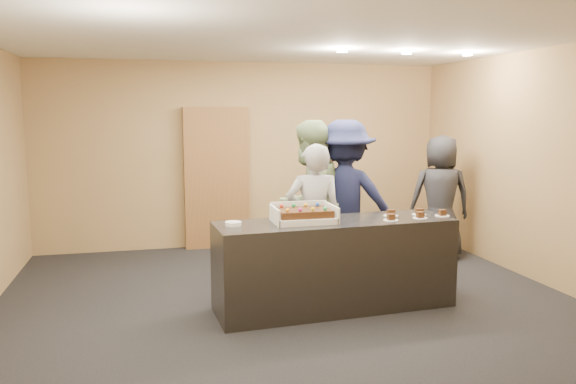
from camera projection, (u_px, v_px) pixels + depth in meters
The scene contains 17 objects.
room at pixel (285, 172), 5.91m from camera, with size 6.04×6.00×2.70m.
serving_counter at pixel (335, 264), 5.66m from camera, with size 2.40×0.70×0.90m, color black.
storage_cabinet at pixel (217, 178), 8.17m from camera, with size 0.93×0.15×2.05m, color brown.
cake_box at pixel (303, 217), 5.53m from camera, with size 0.61×0.42×0.18m.
sheet_cake at pixel (304, 212), 5.50m from camera, with size 0.52×0.36×0.11m.
plate_stack at pixel (233, 224), 5.33m from camera, with size 0.16×0.16×0.04m, color white.
slice_a at pixel (391, 218), 5.59m from camera, with size 0.15×0.15×0.07m.
slice_b at pixel (391, 214), 5.84m from camera, with size 0.15×0.15×0.07m.
slice_c at pixel (420, 216), 5.71m from camera, with size 0.15×0.15×0.07m.
slice_d at pixel (419, 213), 5.91m from camera, with size 0.15×0.15×0.07m.
slice_e at pixel (442, 214), 5.84m from camera, with size 0.15×0.15×0.07m.
person_server_grey at pixel (314, 220), 6.02m from camera, with size 0.60×0.39×1.65m, color #9A9B9F.
person_sage_man at pixel (309, 203), 6.45m from camera, with size 0.92×0.71×1.89m, color #8EA977.
person_navy_man at pixel (345, 201), 6.59m from camera, with size 1.22×0.70×1.89m, color #181D42.
person_brown_extra at pixel (325, 205), 7.18m from camera, with size 0.94×0.39×1.60m, color brown.
person_dark_suit at pixel (440, 197), 7.58m from camera, with size 0.82×0.53×1.68m, color #242428.
ceiling_spotlights at pixel (407, 52), 6.59m from camera, with size 1.72×0.12×0.03m.
Camera 1 is at (-1.39, -5.72, 1.96)m, focal length 35.00 mm.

